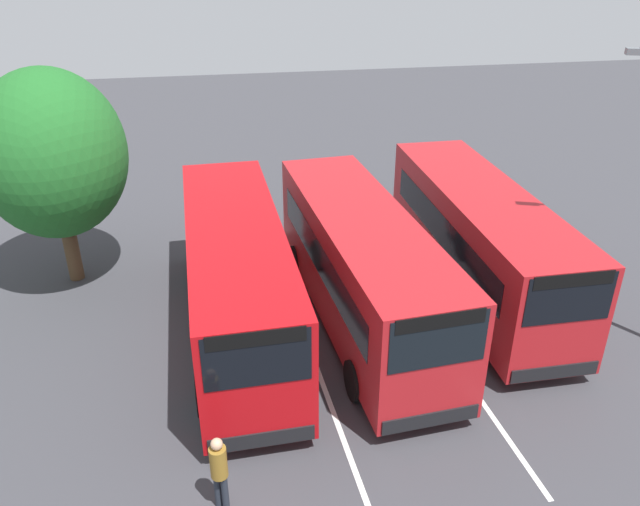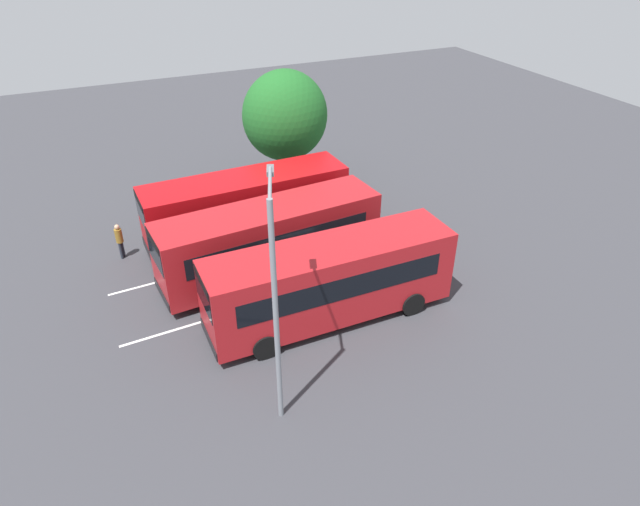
{
  "view_description": "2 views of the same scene",
  "coord_description": "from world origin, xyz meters",
  "px_view_note": "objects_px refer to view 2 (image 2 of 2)",
  "views": [
    {
      "loc": [
        14.43,
        -3.73,
        9.65
      ],
      "look_at": [
        -0.85,
        -0.98,
        1.62
      ],
      "focal_mm": 34.94,
      "sensor_mm": 36.0,
      "label": 1
    },
    {
      "loc": [
        6.61,
        18.94,
        13.57
      ],
      "look_at": [
        -1.39,
        1.26,
        1.37
      ],
      "focal_mm": 31.12,
      "sensor_mm": 36.0,
      "label": 2
    }
  ],
  "objects_px": {
    "pedestrian": "(119,238)",
    "bus_far_left": "(246,206)",
    "depot_tree": "(285,116)",
    "bus_center_right": "(329,280)",
    "street_lamp": "(275,299)"
  },
  "relations": [
    {
      "from": "bus_center_right",
      "to": "pedestrian",
      "type": "relative_size",
      "value": 5.59
    },
    {
      "from": "depot_tree",
      "to": "pedestrian",
      "type": "bearing_deg",
      "value": 23.23
    },
    {
      "from": "pedestrian",
      "to": "depot_tree",
      "type": "relative_size",
      "value": 0.26
    },
    {
      "from": "bus_center_right",
      "to": "pedestrian",
      "type": "bearing_deg",
      "value": -49.2
    },
    {
      "from": "bus_far_left",
      "to": "depot_tree",
      "type": "relative_size",
      "value": 1.47
    },
    {
      "from": "bus_far_left",
      "to": "bus_center_right",
      "type": "relative_size",
      "value": 1.01
    },
    {
      "from": "bus_center_right",
      "to": "street_lamp",
      "type": "height_order",
      "value": "street_lamp"
    },
    {
      "from": "bus_far_left",
      "to": "bus_center_right",
      "type": "distance_m",
      "value": 7.11
    },
    {
      "from": "pedestrian",
      "to": "depot_tree",
      "type": "xyz_separation_m",
      "value": [
        -9.64,
        -4.14,
        3.03
      ]
    },
    {
      "from": "street_lamp",
      "to": "depot_tree",
      "type": "distance_m",
      "value": 16.69
    },
    {
      "from": "street_lamp",
      "to": "depot_tree",
      "type": "xyz_separation_m",
      "value": [
        -6.31,
        -15.45,
        -0.33
      ]
    },
    {
      "from": "pedestrian",
      "to": "street_lamp",
      "type": "distance_m",
      "value": 12.26
    },
    {
      "from": "bus_far_left",
      "to": "street_lamp",
      "type": "xyz_separation_m",
      "value": [
        2.4,
        10.6,
        2.6
      ]
    },
    {
      "from": "bus_far_left",
      "to": "pedestrian",
      "type": "xyz_separation_m",
      "value": [
        5.73,
        -0.72,
        -0.76
      ]
    },
    {
      "from": "bus_far_left",
      "to": "bus_center_right",
      "type": "xyz_separation_m",
      "value": [
        -0.95,
        7.05,
        0.0
      ]
    },
    {
      "from": "street_lamp",
      "to": "depot_tree",
      "type": "height_order",
      "value": "street_lamp"
    },
    {
      "from": "pedestrian",
      "to": "bus_far_left",
      "type": "bearing_deg",
      "value": 27.94
    },
    {
      "from": "bus_far_left",
      "to": "depot_tree",
      "type": "bearing_deg",
      "value": -130.53
    },
    {
      "from": "bus_center_right",
      "to": "street_lamp",
      "type": "xyz_separation_m",
      "value": [
        3.35,
        3.55,
        2.6
      ]
    },
    {
      "from": "bus_center_right",
      "to": "depot_tree",
      "type": "relative_size",
      "value": 1.47
    },
    {
      "from": "bus_far_left",
      "to": "pedestrian",
      "type": "distance_m",
      "value": 5.82
    },
    {
      "from": "bus_far_left",
      "to": "bus_center_right",
      "type": "height_order",
      "value": "same"
    }
  ]
}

